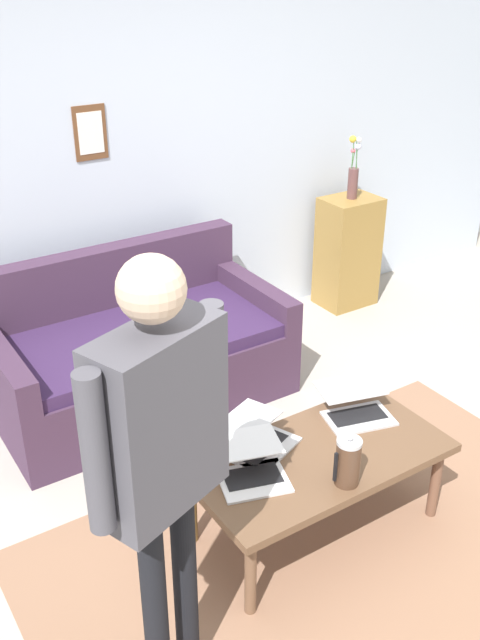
{
  "coord_description": "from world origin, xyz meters",
  "views": [
    {
      "loc": [
        1.8,
        1.94,
        2.48
      ],
      "look_at": [
        0.03,
        -0.79,
        0.8
      ],
      "focal_mm": 40.16,
      "sensor_mm": 36.0,
      "label": 1
    }
  ],
  "objects_px": {
    "couch": "(137,353)",
    "laptop_right": "(251,467)",
    "person_standing": "(161,442)",
    "laptop_center": "(257,439)",
    "side_shelf": "(348,252)",
    "coffee_table": "(318,462)",
    "laptop_left": "(356,407)",
    "flower_vase": "(353,174)",
    "french_press": "(348,462)"
  },
  "relations": [
    {
      "from": "laptop_center",
      "to": "laptop_right",
      "type": "bearing_deg",
      "value": 48.11
    },
    {
      "from": "french_press",
      "to": "flower_vase",
      "type": "relative_size",
      "value": 0.55
    },
    {
      "from": "laptop_right",
      "to": "french_press",
      "type": "xyz_separation_m",
      "value": [
        -0.32,
        0.26,
        0.07
      ]
    },
    {
      "from": "side_shelf",
      "to": "person_standing",
      "type": "distance_m",
      "value": 3.55
    },
    {
      "from": "laptop_center",
      "to": "coffee_table",
      "type": "bearing_deg",
      "value": 136.8
    },
    {
      "from": "laptop_left",
      "to": "laptop_right",
      "type": "bearing_deg",
      "value": 8.46
    },
    {
      "from": "couch",
      "to": "laptop_left",
      "type": "distance_m",
      "value": 1.48
    },
    {
      "from": "french_press",
      "to": "laptop_center",
      "type": "bearing_deg",
      "value": -66.57
    },
    {
      "from": "couch",
      "to": "flower_vase",
      "type": "relative_size",
      "value": 3.76
    },
    {
      "from": "laptop_center",
      "to": "side_shelf",
      "type": "relative_size",
      "value": 0.5
    },
    {
      "from": "coffee_table",
      "to": "side_shelf",
      "type": "relative_size",
      "value": 1.41
    },
    {
      "from": "coffee_table",
      "to": "laptop_left",
      "type": "distance_m",
      "value": 0.38
    },
    {
      "from": "coffee_table",
      "to": "french_press",
      "type": "bearing_deg",
      "value": 83.05
    },
    {
      "from": "flower_vase",
      "to": "person_standing",
      "type": "distance_m",
      "value": 3.48
    },
    {
      "from": "laptop_left",
      "to": "laptop_right",
      "type": "height_order",
      "value": "laptop_right"
    },
    {
      "from": "coffee_table",
      "to": "laptop_right",
      "type": "height_order",
      "value": "laptop_right"
    },
    {
      "from": "laptop_right",
      "to": "flower_vase",
      "type": "distance_m",
      "value": 2.82
    },
    {
      "from": "laptop_center",
      "to": "side_shelf",
      "type": "height_order",
      "value": "side_shelf"
    },
    {
      "from": "coffee_table",
      "to": "french_press",
      "type": "xyz_separation_m",
      "value": [
        0.03,
        0.22,
        0.16
      ]
    },
    {
      "from": "laptop_left",
      "to": "flower_vase",
      "type": "xyz_separation_m",
      "value": [
        -1.41,
        -1.7,
        0.55
      ]
    },
    {
      "from": "coffee_table",
      "to": "laptop_left",
      "type": "height_order",
      "value": "laptop_left"
    },
    {
      "from": "french_press",
      "to": "person_standing",
      "type": "xyz_separation_m",
      "value": [
        0.92,
        0.13,
        0.56
      ]
    },
    {
      "from": "laptop_right",
      "to": "person_standing",
      "type": "distance_m",
      "value": 0.95
    },
    {
      "from": "coffee_table",
      "to": "laptop_right",
      "type": "bearing_deg",
      "value": -6.54
    },
    {
      "from": "couch",
      "to": "french_press",
      "type": "bearing_deg",
      "value": 95.64
    },
    {
      "from": "couch",
      "to": "coffee_table",
      "type": "distance_m",
      "value": 1.52
    },
    {
      "from": "laptop_left",
      "to": "laptop_right",
      "type": "relative_size",
      "value": 0.97
    },
    {
      "from": "laptop_left",
      "to": "side_shelf",
      "type": "height_order",
      "value": "side_shelf"
    },
    {
      "from": "couch",
      "to": "laptop_right",
      "type": "distance_m",
      "value": 1.49
    },
    {
      "from": "coffee_table",
      "to": "person_standing",
      "type": "distance_m",
      "value": 1.24
    },
    {
      "from": "person_standing",
      "to": "laptop_right",
      "type": "bearing_deg",
      "value": -147.35
    },
    {
      "from": "side_shelf",
      "to": "laptop_center",
      "type": "bearing_deg",
      "value": 40.04
    },
    {
      "from": "coffee_table",
      "to": "side_shelf",
      "type": "xyz_separation_m",
      "value": [
        -1.75,
        -1.84,
        0.03
      ]
    },
    {
      "from": "laptop_left",
      "to": "side_shelf",
      "type": "bearing_deg",
      "value": -129.7
    },
    {
      "from": "coffee_table",
      "to": "french_press",
      "type": "relative_size",
      "value": 4.77
    },
    {
      "from": "french_press",
      "to": "side_shelf",
      "type": "xyz_separation_m",
      "value": [
        -1.78,
        -2.06,
        -0.13
      ]
    },
    {
      "from": "laptop_left",
      "to": "french_press",
      "type": "xyz_separation_m",
      "value": [
        0.37,
        0.36,
        0.07
      ]
    },
    {
      "from": "couch",
      "to": "person_standing",
      "type": "height_order",
      "value": "person_standing"
    },
    {
      "from": "laptop_center",
      "to": "french_press",
      "type": "distance_m",
      "value": 0.46
    },
    {
      "from": "laptop_left",
      "to": "person_standing",
      "type": "relative_size",
      "value": 0.23
    },
    {
      "from": "couch",
      "to": "coffee_table",
      "type": "height_order",
      "value": "couch"
    },
    {
      "from": "side_shelf",
      "to": "flower_vase",
      "type": "xyz_separation_m",
      "value": [
        -0.0,
        -0.0,
        0.61
      ]
    },
    {
      "from": "laptop_right",
      "to": "person_standing",
      "type": "height_order",
      "value": "person_standing"
    },
    {
      "from": "laptop_right",
      "to": "side_shelf",
      "type": "relative_size",
      "value": 0.48
    },
    {
      "from": "couch",
      "to": "laptop_right",
      "type": "xyz_separation_m",
      "value": [
        0.15,
        1.47,
        0.18
      ]
    },
    {
      "from": "flower_vase",
      "to": "person_standing",
      "type": "relative_size",
      "value": 0.26
    },
    {
      "from": "laptop_right",
      "to": "laptop_left",
      "type": "bearing_deg",
      "value": -171.54
    },
    {
      "from": "laptop_left",
      "to": "french_press",
      "type": "height_order",
      "value": "french_press"
    },
    {
      "from": "flower_vase",
      "to": "side_shelf",
      "type": "bearing_deg",
      "value": 0.43
    },
    {
      "from": "french_press",
      "to": "side_shelf",
      "type": "distance_m",
      "value": 2.73
    }
  ]
}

